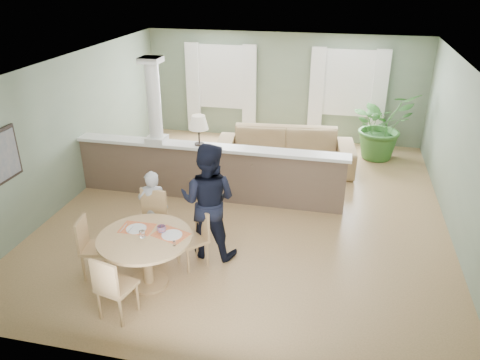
% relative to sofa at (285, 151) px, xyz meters
% --- Properties ---
extents(ground, '(8.00, 8.00, 0.00)m').
position_rel_sofa_xyz_m(ground, '(-0.35, -1.97, -0.44)').
color(ground, tan).
rests_on(ground, ground).
extents(room_shell, '(7.02, 8.02, 2.71)m').
position_rel_sofa_xyz_m(room_shell, '(-0.38, -1.34, 1.37)').
color(room_shell, gray).
rests_on(room_shell, ground).
extents(pony_wall, '(5.32, 0.38, 2.70)m').
position_rel_sofa_xyz_m(pony_wall, '(-1.34, -1.77, 0.27)').
color(pony_wall, brown).
rests_on(pony_wall, ground).
extents(sofa, '(3.12, 1.48, 0.88)m').
position_rel_sofa_xyz_m(sofa, '(0.00, 0.00, 0.00)').
color(sofa, '#947D51').
rests_on(sofa, ground).
extents(houseplant, '(1.89, 1.85, 1.59)m').
position_rel_sofa_xyz_m(houseplant, '(2.08, 1.19, 0.36)').
color(houseplant, '#34692A').
rests_on(houseplant, ground).
extents(dining_table, '(1.31, 1.31, 0.90)m').
position_rel_sofa_xyz_m(dining_table, '(-1.33, -4.56, 0.19)').
color(dining_table, tan).
rests_on(dining_table, ground).
extents(chair_far_boy, '(0.50, 0.50, 1.02)m').
position_rel_sofa_xyz_m(chair_far_boy, '(-1.62, -3.72, 0.12)').
color(chair_far_boy, tan).
rests_on(chair_far_boy, ground).
extents(chair_far_man, '(0.57, 0.57, 0.90)m').
position_rel_sofa_xyz_m(chair_far_man, '(-0.82, -3.91, 0.06)').
color(chair_far_man, tan).
rests_on(chair_far_man, ground).
extents(chair_near, '(0.51, 0.51, 0.94)m').
position_rel_sofa_xyz_m(chair_near, '(-1.47, -5.33, 0.08)').
color(chair_near, tan).
rests_on(chair_near, ground).
extents(chair_side, '(0.48, 0.48, 0.92)m').
position_rel_sofa_xyz_m(chair_side, '(-2.21, -4.52, 0.07)').
color(chair_side, tan).
rests_on(chair_side, ground).
extents(child_person, '(0.53, 0.41, 1.30)m').
position_rel_sofa_xyz_m(child_person, '(-1.65, -3.52, 0.21)').
color(child_person, '#A9A9AE').
rests_on(child_person, ground).
extents(man_person, '(0.95, 0.76, 1.86)m').
position_rel_sofa_xyz_m(man_person, '(-0.71, -3.60, 0.49)').
color(man_person, black).
rests_on(man_person, ground).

